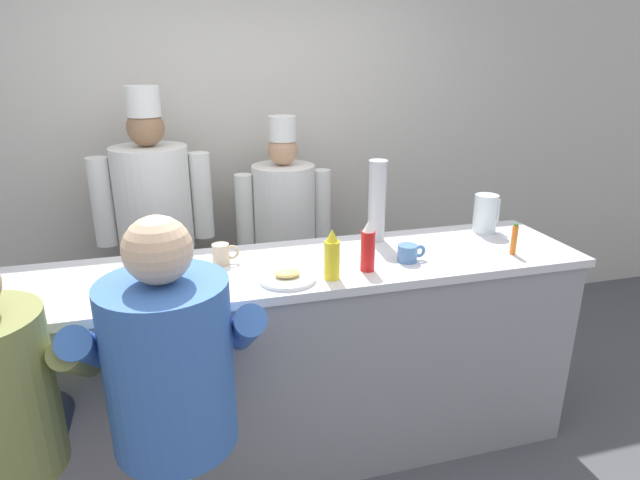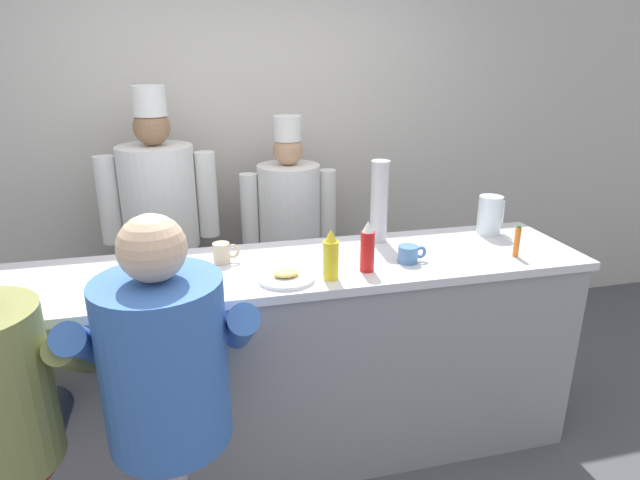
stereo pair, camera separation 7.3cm
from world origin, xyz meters
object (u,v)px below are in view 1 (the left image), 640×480
ketchup_bottle_red (368,247)px  coffee_mug_tan (222,254)px  hot_sauce_bottle_orange (514,240)px  breakfast_plate (287,277)px  water_pitcher_clear (485,214)px  coffee_mug_blue (408,253)px  diner_seated_blue (171,369)px  cook_in_whites_near (156,223)px  mustard_bottle_yellow (332,256)px  cup_stack_steel (377,201)px  cook_in_whites_far (284,228)px

ketchup_bottle_red → coffee_mug_tan: 0.68m
hot_sauce_bottle_orange → breakfast_plate: hot_sauce_bottle_orange is taller
water_pitcher_clear → coffee_mug_blue: bearing=-153.6°
ketchup_bottle_red → diner_seated_blue: 1.00m
breakfast_plate → cook_in_whites_near: 1.33m
ketchup_bottle_red → mustard_bottle_yellow: (-0.18, -0.05, -0.01)m
ketchup_bottle_red → hot_sauce_bottle_orange: ketchup_bottle_red is taller
cup_stack_steel → diner_seated_blue: 1.36m
diner_seated_blue → cook_in_whites_far: 1.77m
coffee_mug_blue → coffee_mug_tan: 0.88m
ketchup_bottle_red → breakfast_plate: size_ratio=0.96×
breakfast_plate → diner_seated_blue: diner_seated_blue is taller
cup_stack_steel → cook_in_whites_far: bearing=111.5°
breakfast_plate → cook_in_whites_near: (-0.57, 1.20, -0.07)m
water_pitcher_clear → cook_in_whites_near: 1.96m
breakfast_plate → coffee_mug_blue: size_ratio=1.77×
water_pitcher_clear → breakfast_plate: (-1.19, -0.36, -0.09)m
water_pitcher_clear → coffee_mug_blue: 0.66m
ketchup_bottle_red → breakfast_plate: (-0.37, -0.02, -0.10)m
mustard_bottle_yellow → hot_sauce_bottle_orange: bearing=2.8°
breakfast_plate → water_pitcher_clear: bearing=16.9°
coffee_mug_tan → cup_stack_steel: (0.81, 0.12, 0.16)m
water_pitcher_clear → cook_in_whites_near: cook_in_whites_near is taller
diner_seated_blue → cup_stack_steel: bearing=36.3°
cup_stack_steel → diner_seated_blue: diner_seated_blue is taller
hot_sauce_bottle_orange → cup_stack_steel: size_ratio=0.37×
coffee_mug_blue → cook_in_whites_near: size_ratio=0.08×
hot_sauce_bottle_orange → diner_seated_blue: 1.70m
coffee_mug_tan → ketchup_bottle_red: bearing=-22.1°
ketchup_bottle_red → coffee_mug_blue: bearing=13.6°
ketchup_bottle_red → mustard_bottle_yellow: bearing=-166.0°
water_pitcher_clear → coffee_mug_tan: water_pitcher_clear is taller
water_pitcher_clear → hot_sauce_bottle_orange: bearing=-98.7°
coffee_mug_blue → diner_seated_blue: bearing=-157.3°
ketchup_bottle_red → water_pitcher_clear: size_ratio=1.13×
coffee_mug_blue → cook_in_whites_far: cook_in_whites_far is taller
hot_sauce_bottle_orange → cook_in_whites_near: 2.08m
diner_seated_blue → cook_in_whites_near: size_ratio=0.83×
diner_seated_blue → cook_in_whites_far: (0.75, 1.60, -0.05)m
diner_seated_blue → cook_in_whites_near: cook_in_whites_near is taller
hot_sauce_bottle_orange → diner_seated_blue: bearing=-166.0°
coffee_mug_tan → cup_stack_steel: cup_stack_steel is taller
cook_in_whites_near → cook_in_whites_far: bearing=0.4°
mustard_bottle_yellow → water_pitcher_clear: (1.00, 0.39, -0.00)m
breakfast_plate → mustard_bottle_yellow: bearing=-8.8°
mustard_bottle_yellow → coffee_mug_tan: 0.54m
cook_in_whites_far → diner_seated_blue: bearing=-114.9°
cook_in_whites_near → cook_in_whites_far: (0.81, 0.01, -0.11)m
hot_sauce_bottle_orange → cook_in_whites_far: bearing=126.9°
mustard_bottle_yellow → hot_sauce_bottle_orange: (0.94, 0.05, -0.03)m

